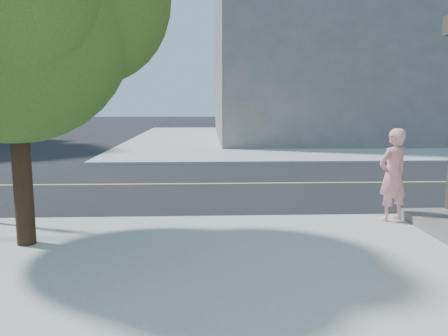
{
  "coord_description": "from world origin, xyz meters",
  "views": [
    {
      "loc": [
        4.14,
        -9.55,
        2.64
      ],
      "look_at": [
        4.5,
        -0.67,
        1.3
      ],
      "focal_mm": 35.3,
      "sensor_mm": 36.0,
      "label": 1
    }
  ],
  "objects": [
    {
      "name": "ground",
      "position": [
        0.0,
        0.0,
        0.0
      ],
      "size": [
        140.0,
        140.0,
        0.0
      ],
      "primitive_type": "plane",
      "color": "black",
      "rests_on": "ground"
    },
    {
      "name": "sidewalk_ne",
      "position": [
        13.5,
        21.5,
        0.06
      ],
      "size": [
        29.0,
        25.0,
        0.12
      ],
      "primitive_type": "cube",
      "color": "#AEAEAB",
      "rests_on": "ground"
    },
    {
      "name": "road_ew",
      "position": [
        0.0,
        4.5,
        0.01
      ],
      "size": [
        140.0,
        9.0,
        0.01
      ],
      "primitive_type": "cube",
      "color": "black",
      "rests_on": "ground"
    },
    {
      "name": "man_on_phone",
      "position": [
        8.09,
        -0.52,
        1.11
      ],
      "size": [
        0.85,
        0.72,
        1.97
      ],
      "primitive_type": "imported",
      "rotation": [
        0.0,
        0.0,
        3.54
      ],
      "color": "pink",
      "rests_on": "sidewalk_se"
    },
    {
      "name": "filler_ne",
      "position": [
        14.0,
        22.0,
        7.12
      ],
      "size": [
        18.0,
        16.0,
        14.0
      ],
      "primitive_type": "cube",
      "color": "slate",
      "rests_on": "sidewalk_ne"
    }
  ]
}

